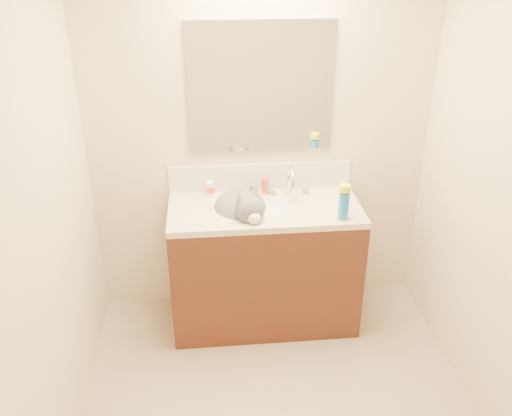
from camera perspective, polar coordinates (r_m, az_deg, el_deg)
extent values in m
cube|color=beige|center=(3.47, 0.47, 7.94)|extent=(2.20, 0.04, 2.50)
cube|color=beige|center=(2.43, -22.93, -3.21)|extent=(0.04, 2.50, 2.50)
cube|color=#451F12|center=(3.60, 0.88, -6.27)|extent=(1.20, 0.55, 0.82)
cube|color=beige|center=(3.38, 0.93, -0.17)|extent=(1.20, 0.55, 0.04)
ellipsoid|color=silver|center=(3.37, -1.05, -1.26)|extent=(0.45, 0.36, 0.14)
cylinder|color=silver|center=(3.53, 3.52, 2.37)|extent=(0.04, 0.04, 0.11)
torus|color=silver|center=(3.45, 3.69, 2.79)|extent=(0.03, 0.20, 0.20)
cylinder|color=silver|center=(3.39, 3.90, 1.73)|extent=(0.03, 0.03, 0.06)
cone|color=silver|center=(3.53, 1.74, 1.93)|extent=(0.06, 0.06, 0.06)
cone|color=silver|center=(3.56, 5.26, 2.07)|extent=(0.06, 0.06, 0.06)
ellipsoid|color=#555255|center=(3.39, -1.68, -0.27)|extent=(0.43, 0.46, 0.25)
ellipsoid|color=#555255|center=(3.20, -0.65, -0.18)|extent=(0.22, 0.20, 0.17)
ellipsoid|color=#555255|center=(3.28, -1.11, -0.08)|extent=(0.16, 0.16, 0.16)
cone|color=#555255|center=(3.17, -1.68, 1.15)|extent=(0.10, 0.10, 0.11)
cone|color=#555255|center=(3.20, 0.08, 1.45)|extent=(0.09, 0.11, 0.11)
ellipsoid|color=silver|center=(3.15, -0.18, -1.09)|extent=(0.09, 0.08, 0.07)
ellipsoid|color=silver|center=(3.28, -0.91, -1.17)|extent=(0.14, 0.11, 0.15)
sphere|color=#EEAD9A|center=(3.13, 0.01, -1.32)|extent=(0.02, 0.02, 0.02)
cylinder|color=#555255|center=(3.46, 0.90, -1.08)|extent=(0.17, 0.25, 0.05)
cube|color=silver|center=(3.57, 0.47, 3.32)|extent=(1.20, 0.02, 0.18)
cube|color=white|center=(3.37, 0.51, 12.53)|extent=(0.90, 0.02, 0.80)
cylinder|color=white|center=(3.51, -4.88, 2.05)|extent=(0.07, 0.07, 0.10)
cylinder|color=#DA5724|center=(3.51, -4.88, 1.97)|extent=(0.08, 0.08, 0.04)
cylinder|color=#B7B7BC|center=(3.54, -0.38, 2.07)|extent=(0.06, 0.06, 0.06)
cylinder|color=#CA5317|center=(3.52, 0.96, 2.39)|extent=(0.06, 0.06, 0.11)
cube|color=white|center=(3.44, 2.63, 0.78)|extent=(0.02, 0.13, 0.01)
cube|color=#67ADDB|center=(3.44, 2.63, 0.84)|extent=(0.02, 0.03, 0.02)
cylinder|color=#1B76BE|center=(3.23, 9.21, 0.22)|extent=(0.08, 0.08, 0.17)
cylinder|color=yellow|center=(3.18, 9.36, 2.06)|extent=(0.08, 0.08, 0.04)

